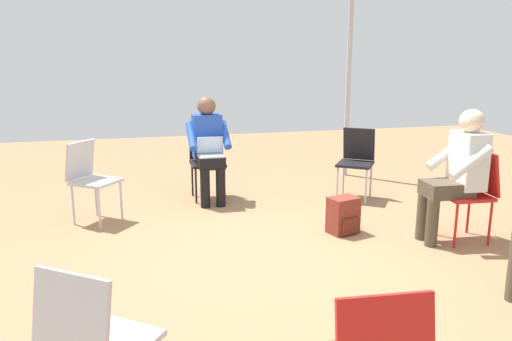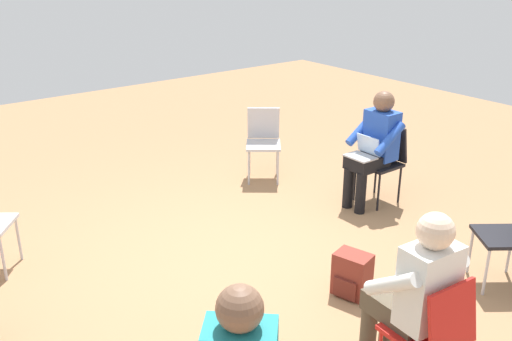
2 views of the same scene
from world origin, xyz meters
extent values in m
plane|color=#99704C|center=(0.00, 0.00, 0.00)|extent=(14.00, 14.00, 0.00)
cube|color=red|center=(-1.90, -0.01, 0.43)|extent=(0.43, 0.43, 0.03)
cylinder|color=red|center=(-1.75, -0.19, 0.21)|extent=(0.02, 0.02, 0.42)
cube|color=red|center=(-2.09, 0.00, 0.65)|extent=(0.12, 0.39, 0.40)
cube|color=black|center=(-1.52, -1.54, 0.43)|extent=(0.56, 0.56, 0.03)
cylinder|color=#B7B7BC|center=(-1.56, -1.31, 0.21)|extent=(0.02, 0.02, 0.42)
cylinder|color=#B7B7BC|center=(-1.28, -1.51, 0.21)|extent=(0.02, 0.02, 0.42)
cylinder|color=#B7B7BC|center=(-1.48, -1.78, 0.21)|extent=(0.02, 0.02, 0.42)
cube|color=black|center=(0.19, -2.01, 0.43)|extent=(0.40, 0.40, 0.03)
cylinder|color=black|center=(0.02, -1.84, 0.21)|extent=(0.02, 0.02, 0.42)
cylinder|color=black|center=(0.36, -1.84, 0.21)|extent=(0.02, 0.02, 0.42)
cylinder|color=black|center=(0.02, -2.18, 0.21)|extent=(0.02, 0.02, 0.42)
cylinder|color=black|center=(0.36, -2.18, 0.21)|extent=(0.02, 0.02, 0.42)
cube|color=black|center=(0.19, -2.20, 0.65)|extent=(0.38, 0.09, 0.40)
cylinder|color=#B7B7BC|center=(1.28, 1.48, 0.21)|extent=(0.02, 0.02, 0.42)
cylinder|color=#B7B7BC|center=(1.00, 1.69, 0.21)|extent=(0.02, 0.02, 0.42)
cube|color=#B7B7BC|center=(1.45, -1.41, 0.43)|extent=(0.56, 0.56, 0.03)
cylinder|color=#B7B7BC|center=(1.21, -1.44, 0.21)|extent=(0.02, 0.02, 0.42)
cylinder|color=#B7B7BC|center=(1.42, -1.17, 0.21)|extent=(0.02, 0.02, 0.42)
cylinder|color=#B7B7BC|center=(1.48, -1.65, 0.21)|extent=(0.02, 0.02, 0.42)
cylinder|color=#B7B7BC|center=(1.69, -1.38, 0.21)|extent=(0.02, 0.02, 0.42)
cube|color=#B7B7BC|center=(1.60, -1.53, 0.65)|extent=(0.31, 0.36, 0.40)
cylinder|color=black|center=(0.10, -1.65, 0.23)|extent=(0.11, 0.11, 0.45)
cylinder|color=black|center=(0.28, -1.65, 0.23)|extent=(0.11, 0.11, 0.45)
cube|color=black|center=(0.19, -1.82, 0.51)|extent=(0.30, 0.42, 0.14)
cube|color=blue|center=(0.19, -2.01, 0.77)|extent=(0.34, 0.22, 0.52)
sphere|color=brown|center=(0.19, -2.01, 1.13)|extent=(0.22, 0.22, 0.22)
cylinder|color=blue|center=(-0.01, -1.91, 0.80)|extent=(0.09, 0.40, 0.31)
cylinder|color=blue|center=(0.39, -1.91, 0.80)|extent=(0.09, 0.40, 0.31)
cube|color=#9EA0A5|center=(0.19, -1.71, 0.59)|extent=(0.30, 0.22, 0.02)
cube|color=#B2D1F2|center=(0.19, -1.82, 0.70)|extent=(0.30, 0.05, 0.20)
cylinder|color=#4C4233|center=(-1.54, 0.05, 0.23)|extent=(0.11, 0.11, 0.45)
cylinder|color=#4C4233|center=(-1.55, -0.13, 0.23)|extent=(0.11, 0.11, 0.45)
cube|color=#4C4233|center=(-1.71, -0.03, 0.51)|extent=(0.44, 0.33, 0.14)
cube|color=silver|center=(-1.90, -0.01, 0.77)|extent=(0.25, 0.36, 0.52)
sphere|color=beige|center=(-1.90, -0.01, 1.13)|extent=(0.22, 0.22, 0.22)
cylinder|color=silver|center=(-1.79, 0.18, 0.80)|extent=(0.40, 0.12, 0.31)
cylinder|color=silver|center=(-1.82, -0.22, 0.80)|extent=(0.40, 0.12, 0.31)
sphere|color=brown|center=(-1.83, 1.29, 1.13)|extent=(0.22, 0.22, 0.22)
cube|color=maroon|center=(-0.90, -0.47, 0.18)|extent=(0.32, 0.27, 0.36)
cube|color=maroon|center=(-0.90, -0.47, 0.10)|extent=(0.26, 0.29, 0.16)
camera|label=1|loc=(1.08, 3.83, 1.70)|focal=35.00mm
camera|label=2|loc=(-3.55, 2.53, 2.62)|focal=40.00mm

